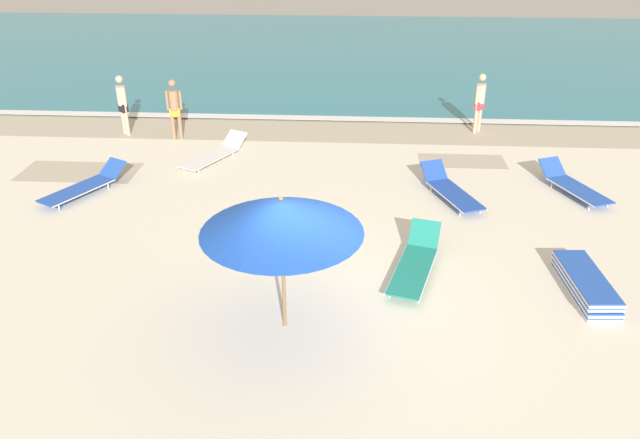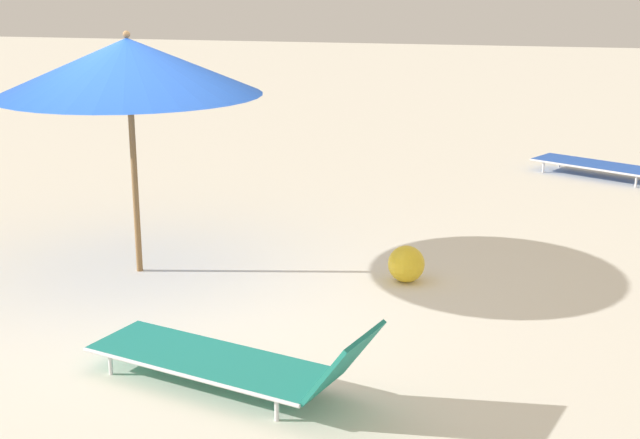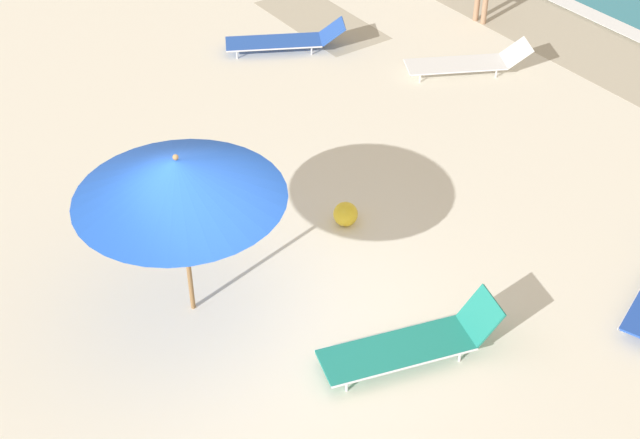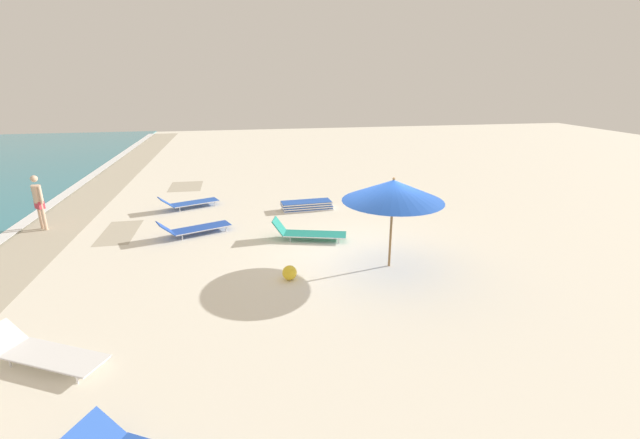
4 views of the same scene
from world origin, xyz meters
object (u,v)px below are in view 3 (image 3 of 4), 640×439
object	(u,v)px
beach_umbrella	(178,179)
sun_lounger_beside_umbrella	(413,343)
sun_lounger_under_umbrella	(286,40)
sun_lounger_near_water_right	(468,62)
beach_ball	(346,214)

from	to	relation	value
beach_umbrella	sun_lounger_beside_umbrella	bearing A→B (deg)	38.04
sun_lounger_under_umbrella	sun_lounger_near_water_right	size ratio (longest dim) A/B	1.00
beach_umbrella	beach_ball	xyz separation A→B (m)	(-0.29, 2.62, -1.83)
beach_umbrella	sun_lounger_beside_umbrella	xyz separation A→B (m)	(2.26, 1.77, -1.79)
sun_lounger_near_water_right	beach_umbrella	bearing A→B (deg)	-41.92
beach_umbrella	sun_lounger_beside_umbrella	world-z (taller)	beach_umbrella
sun_lounger_near_water_right	sun_lounger_beside_umbrella	bearing A→B (deg)	-19.86
sun_lounger_near_water_right	beach_ball	bearing A→B (deg)	-34.60
sun_lounger_beside_umbrella	sun_lounger_near_water_right	world-z (taller)	sun_lounger_beside_umbrella
sun_lounger_under_umbrella	sun_lounger_near_water_right	world-z (taller)	sun_lounger_near_water_right
beach_umbrella	beach_ball	distance (m)	3.21
sun_lounger_under_umbrella	beach_umbrella	bearing A→B (deg)	-14.06
sun_lounger_beside_umbrella	beach_ball	size ratio (longest dim) A/B	6.38
sun_lounger_under_umbrella	sun_lounger_near_water_right	bearing A→B (deg)	68.71
sun_lounger_near_water_right	beach_ball	xyz separation A→B (m)	(2.38, -4.49, -0.03)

